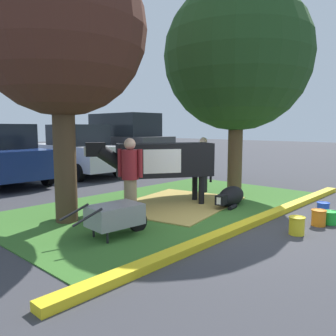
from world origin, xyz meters
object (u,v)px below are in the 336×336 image
(person_visitor_near, at_px, (130,177))
(bucket_orange, at_px, (319,217))
(calf_lying, at_px, (231,197))
(suv_dark_grey, at_px, (124,141))
(bucket_green, at_px, (330,217))
(bucket_blue, at_px, (323,209))
(cow_holstein, at_px, (161,160))
(bucket_yellow, at_px, (297,225))
(shade_tree_right, at_px, (237,57))
(person_handler, at_px, (203,163))
(hatchback_white, at_px, (78,151))
(wheelbarrow, at_px, (116,215))
(shade_tree_left, at_px, (60,30))
(sedan_red, at_px, (1,155))

(person_visitor_near, height_order, bucket_orange, person_visitor_near)
(person_visitor_near, xyz_separation_m, bucket_orange, (2.27, -2.96, -0.75))
(calf_lying, xyz_separation_m, suv_dark_grey, (3.06, 7.59, 1.03))
(bucket_green, relative_size, bucket_blue, 1.05)
(cow_holstein, height_order, bucket_green, cow_holstein)
(bucket_orange, bearing_deg, calf_lying, 83.04)
(bucket_yellow, bearing_deg, bucket_blue, 3.60)
(shade_tree_right, bearing_deg, person_visitor_near, -178.90)
(bucket_yellow, xyz_separation_m, bucket_green, (1.12, -0.21, -0.03))
(shade_tree_right, xyz_separation_m, person_handler, (-0.61, 0.70, -3.00))
(bucket_green, xyz_separation_m, hatchback_white, (0.51, 9.72, 0.85))
(bucket_yellow, bearing_deg, wheelbarrow, 135.12)
(bucket_blue, relative_size, suv_dark_grey, 0.06)
(shade_tree_left, xyz_separation_m, bucket_yellow, (2.35, -3.77, -3.58))
(person_visitor_near, distance_m, bucket_yellow, 3.29)
(cow_holstein, distance_m, wheelbarrow, 2.64)
(wheelbarrow, height_order, bucket_blue, wheelbarrow)
(bucket_green, xyz_separation_m, suv_dark_grey, (3.05, 9.88, 1.13))
(hatchback_white, bearing_deg, bucket_blue, -89.63)
(cow_holstein, bearing_deg, bucket_orange, -76.38)
(person_visitor_near, distance_m, bucket_green, 4.07)
(person_visitor_near, bearing_deg, bucket_green, -50.55)
(wheelbarrow, bearing_deg, shade_tree_left, 92.64)
(calf_lying, xyz_separation_m, bucket_blue, (0.58, -1.97, -0.08))
(bucket_green, distance_m, hatchback_white, 9.77)
(wheelbarrow, distance_m, bucket_blue, 4.52)
(wheelbarrow, distance_m, hatchback_white, 8.24)
(person_handler, bearing_deg, sedan_red, 119.44)
(shade_tree_left, relative_size, person_handler, 3.35)
(bucket_yellow, height_order, bucket_blue, bucket_yellow)
(shade_tree_left, distance_m, cow_holstein, 3.55)
(hatchback_white, bearing_deg, bucket_orange, -94.66)
(bucket_blue, height_order, hatchback_white, hatchback_white)
(person_visitor_near, bearing_deg, calf_lying, -17.39)
(bucket_yellow, xyz_separation_m, bucket_orange, (0.84, -0.09, -0.00))
(calf_lying, bearing_deg, person_handler, 58.40)
(person_visitor_near, distance_m, wheelbarrow, 1.17)
(cow_holstein, relative_size, person_handler, 1.74)
(bucket_yellow, bearing_deg, bucket_orange, -6.14)
(person_visitor_near, relative_size, sedan_red, 0.38)
(person_handler, relative_size, bucket_yellow, 4.97)
(hatchback_white, bearing_deg, shade_tree_left, -124.74)
(shade_tree_left, distance_m, calf_lying, 5.21)
(calf_lying, distance_m, person_visitor_near, 2.74)
(cow_holstein, height_order, suv_dark_grey, suv_dark_grey)
(shade_tree_left, height_order, bucket_yellow, shade_tree_left)
(shade_tree_right, bearing_deg, calf_lying, -150.97)
(bucket_blue, bearing_deg, person_visitor_near, 138.35)
(shade_tree_left, distance_m, bucket_green, 6.40)
(shade_tree_left, relative_size, bucket_yellow, 16.62)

